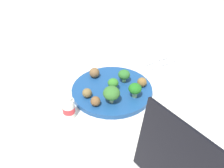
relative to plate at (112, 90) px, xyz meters
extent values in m
plane|color=silver|center=(0.00, 0.00, -0.01)|extent=(4.00, 4.00, 0.00)
cylinder|color=navy|center=(0.00, 0.00, 0.00)|extent=(0.28, 0.28, 0.02)
cylinder|color=#91BB7F|center=(0.03, -0.08, 0.02)|extent=(0.02, 0.02, 0.02)
ellipsoid|color=#20691D|center=(0.03, -0.08, 0.04)|extent=(0.04, 0.04, 0.04)
cylinder|color=#96CF71|center=(0.06, 0.01, 0.02)|extent=(0.01, 0.01, 0.01)
ellipsoid|color=#2C6628|center=(0.06, 0.01, 0.04)|extent=(0.04, 0.04, 0.03)
cylinder|color=#95B86D|center=(0.00, -0.01, 0.02)|extent=(0.01, 0.01, 0.01)
ellipsoid|color=#327626|center=(0.00, -0.01, 0.04)|extent=(0.04, 0.04, 0.03)
cylinder|color=#A0BC82|center=(-0.04, -0.06, 0.02)|extent=(0.01, 0.01, 0.02)
ellipsoid|color=#336729|center=(-0.04, -0.06, 0.04)|extent=(0.05, 0.05, 0.04)
sphere|color=brown|center=(0.09, -0.05, 0.02)|extent=(0.03, 0.03, 0.03)
sphere|color=brown|center=(-0.01, 0.10, 0.03)|extent=(0.04, 0.04, 0.04)
sphere|color=brown|center=(-0.10, -0.04, 0.02)|extent=(0.03, 0.03, 0.03)
sphere|color=brown|center=(-0.09, 0.01, 0.02)|extent=(0.03, 0.03, 0.03)
cube|color=white|center=(0.26, 0.03, -0.01)|extent=(0.18, 0.13, 0.01)
cube|color=silver|center=(0.25, 0.05, 0.00)|extent=(0.09, 0.02, 0.01)
cube|color=silver|center=(0.31, 0.05, 0.00)|extent=(0.03, 0.02, 0.01)
cube|color=silver|center=(0.24, 0.02, 0.00)|extent=(0.09, 0.02, 0.01)
cube|color=silver|center=(0.31, 0.01, 0.00)|extent=(0.06, 0.02, 0.01)
cylinder|color=white|center=(-0.18, -0.02, 0.03)|extent=(0.04, 0.04, 0.07)
cylinder|color=red|center=(-0.18, -0.02, 0.02)|extent=(0.04, 0.04, 0.02)
cylinder|color=silver|center=(-0.18, -0.02, 0.06)|extent=(0.03, 0.03, 0.01)
camera|label=1|loc=(-0.49, -0.65, 0.63)|focal=47.49mm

